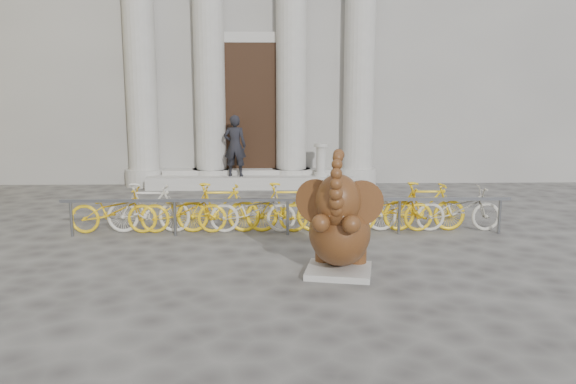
{
  "coord_description": "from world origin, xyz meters",
  "views": [
    {
      "loc": [
        0.63,
        -7.01,
        2.75
      ],
      "look_at": [
        0.89,
        2.3,
        1.1
      ],
      "focal_mm": 35.0,
      "sensor_mm": 36.0,
      "label": 1
    }
  ],
  "objects": [
    {
      "name": "ground",
      "position": [
        0.0,
        0.0,
        0.0
      ],
      "size": [
        80.0,
        80.0,
        0.0
      ],
      "primitive_type": "plane",
      "color": "#474442",
      "rests_on": "ground"
    },
    {
      "name": "classical_building",
      "position": [
        0.0,
        14.93,
        5.98
      ],
      "size": [
        22.0,
        10.7,
        12.0
      ],
      "color": "gray",
      "rests_on": "ground"
    },
    {
      "name": "entrance_steps",
      "position": [
        0.0,
        9.4,
        0.18
      ],
      "size": [
        6.0,
        1.2,
        0.36
      ],
      "primitive_type": "cube",
      "color": "#A8A59E",
      "rests_on": "ground"
    },
    {
      "name": "elephant_statue",
      "position": [
        1.64,
        1.22,
        0.71
      ],
      "size": [
        1.28,
        1.52,
        1.95
      ],
      "rotation": [
        0.0,
        0.0,
        -0.2
      ],
      "color": "#A8A59E",
      "rests_on": "ground"
    },
    {
      "name": "bike_rack",
      "position": [
        0.92,
        3.94,
        0.5
      ],
      "size": [
        8.78,
        0.53,
        1.0
      ],
      "color": "slate",
      "rests_on": "ground"
    },
    {
      "name": "pedestrian",
      "position": [
        -0.45,
        9.18,
        1.25
      ],
      "size": [
        0.69,
        0.49,
        1.77
      ],
      "primitive_type": "imported",
      "rotation": [
        0.0,
        0.0,
        3.04
      ],
      "color": "black",
      "rests_on": "entrance_steps"
    },
    {
      "name": "balustrade_post",
      "position": [
        2.04,
        9.1,
        0.8
      ],
      "size": [
        0.39,
        0.39,
        0.95
      ],
      "color": "#A8A59E",
      "rests_on": "entrance_steps"
    }
  ]
}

